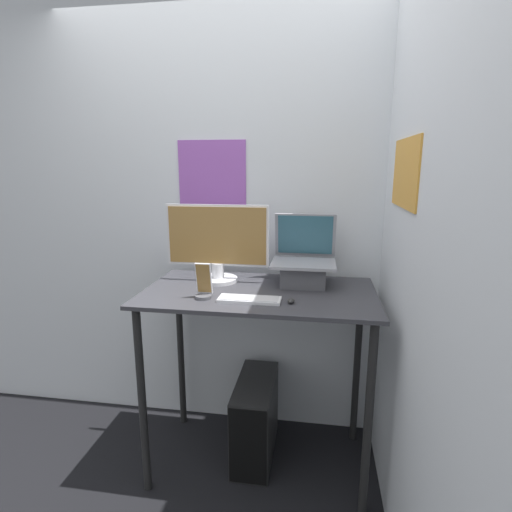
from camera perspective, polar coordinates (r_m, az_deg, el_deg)
name	(u,v)px	position (r m, az deg, el deg)	size (l,w,h in m)	color
ground_plane	(249,509)	(2.29, -1.03, -32.44)	(12.00, 12.00, 0.00)	black
wall_back	(270,222)	(2.37, 1.94, 4.84)	(6.00, 0.06, 2.60)	silver
wall_side_right	(418,252)	(1.67, 22.16, 0.52)	(0.06, 6.00, 2.60)	silver
desk	(259,319)	(2.09, 0.46, -8.96)	(1.17, 0.66, 1.01)	#333338
laptop	(304,267)	(2.13, 6.81, -1.57)	(0.33, 0.30, 0.37)	#4C4C51
monitor	(217,246)	(2.17, -5.54, 1.44)	(0.56, 0.21, 0.42)	silver
keyboard	(249,299)	(1.88, -0.94, -6.20)	(0.29, 0.10, 0.02)	silver
mouse	(291,301)	(1.86, 5.02, -6.39)	(0.03, 0.05, 0.02)	#262626
cell_phone	(204,287)	(1.93, -7.50, -4.40)	(0.08, 0.08, 0.17)	#4C4C51
computer_tower	(255,418)	(2.45, -0.09, -22.10)	(0.21, 0.50, 0.45)	black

